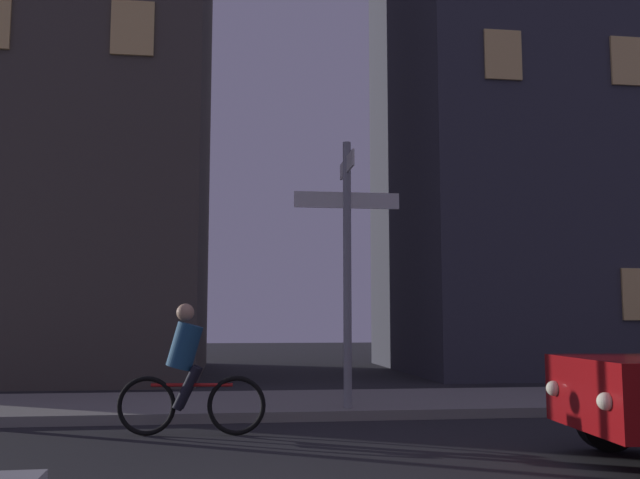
# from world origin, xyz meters

# --- Properties ---
(sidewalk_kerb) EXTENTS (40.00, 3.07, 0.14)m
(sidewalk_kerb) POSITION_xyz_m (0.00, 7.19, 0.07)
(sidewalk_kerb) COLOR gray
(sidewalk_kerb) RESTS_ON ground_plane
(signpost) EXTENTS (1.59, 1.12, 3.93)m
(signpost) POSITION_xyz_m (1.12, 5.99, 2.44)
(signpost) COLOR gray
(signpost) RESTS_ON sidewalk_kerb
(cyclist) EXTENTS (1.82, 0.36, 1.61)m
(cyclist) POSITION_xyz_m (-1.10, 4.69, 0.75)
(cyclist) COLOR black
(cyclist) RESTS_ON ground_plane
(building_left_block) EXTENTS (8.79, 8.85, 19.78)m
(building_left_block) POSITION_xyz_m (-5.64, 15.03, 9.89)
(building_left_block) COLOR #4C443D
(building_left_block) RESTS_ON ground_plane
(building_right_block) EXTENTS (12.62, 7.91, 16.99)m
(building_right_block) POSITION_xyz_m (10.45, 14.99, 8.49)
(building_right_block) COLOR #383842
(building_right_block) RESTS_ON ground_plane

